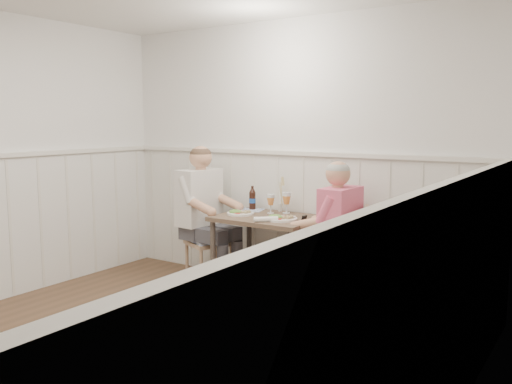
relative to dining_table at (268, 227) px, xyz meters
The scene contains 16 objects.
ground_plane 1.95m from the dining_table, 89.58° to the right, with size 4.50×4.50×0.00m, color #4C3522.
room_shell 2.03m from the dining_table, 89.58° to the right, with size 4.04×4.54×2.60m.
wainscot 1.15m from the dining_table, 89.34° to the right, with size 4.00×4.49×1.34m.
dining_table is the anchor object (origin of this frame).
chair_right 0.84m from the dining_table, ahead, with size 0.56×0.56×0.91m.
chair_left 0.81m from the dining_table, behind, with size 0.52×0.52×0.83m.
man_in_pink 0.70m from the dining_table, ahead, with size 0.62×0.43×1.32m.
diner_cream 0.78m from the dining_table, behind, with size 0.69×0.48×1.41m.
plate_man 0.25m from the dining_table, 27.50° to the right, with size 0.28×0.28×0.07m.
plate_diner 0.32m from the dining_table, 167.47° to the right, with size 0.26×0.26×0.07m.
beer_glass_a 0.34m from the dining_table, 73.63° to the left, with size 0.08×0.08×0.21m.
beer_glass_b 0.27m from the dining_table, 112.43° to the left, with size 0.07×0.07×0.19m.
beer_bottle 0.46m from the dining_table, 144.56° to the left, with size 0.07×0.07×0.24m.
rolled_napkin 0.31m from the dining_table, 61.54° to the right, with size 0.19×0.18×0.05m.
grass_vase 0.41m from the dining_table, 99.42° to the left, with size 0.04×0.04×0.36m.
gingham_mat 0.40m from the dining_table, 150.21° to the left, with size 0.31×0.28×0.01m.
Camera 1 is at (2.63, -2.35, 1.63)m, focal length 38.00 mm.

